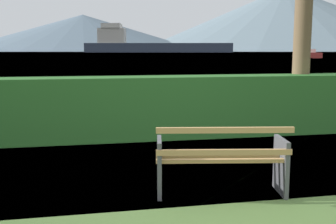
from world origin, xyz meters
TOP-DOWN VIEW (x-y plane):
  - ground_plane at (0.00, 0.00)m, footprint 1400.00×1400.00m
  - water_surface at (0.00, 309.63)m, footprint 620.00×620.00m
  - park_bench at (-0.01, -0.06)m, footprint 1.62×0.82m
  - hedge_row at (0.00, 3.39)m, footprint 13.05×0.82m
  - cargo_ship_large at (42.94, 288.11)m, footprint 102.38×37.55m
  - sailboat_mid at (47.01, 80.09)m, footprint 4.29×8.53m
  - distant_hills at (48.62, 574.56)m, footprint 983.08×425.65m

SIDE VIEW (x-z plane):
  - ground_plane at x=0.00m, z-range 0.00..0.00m
  - water_surface at x=0.00m, z-range 0.00..0.00m
  - park_bench at x=-0.01m, z-range -0.01..0.85m
  - hedge_row at x=0.00m, z-range 0.00..1.21m
  - sailboat_mid at x=47.01m, z-range -0.24..1.68m
  - cargo_ship_large at x=42.94m, z-range -4.38..15.48m
  - distant_hills at x=48.62m, z-range -4.56..85.33m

